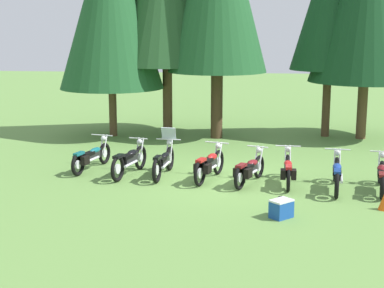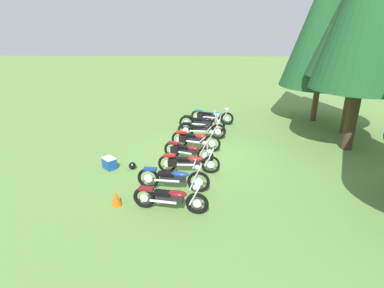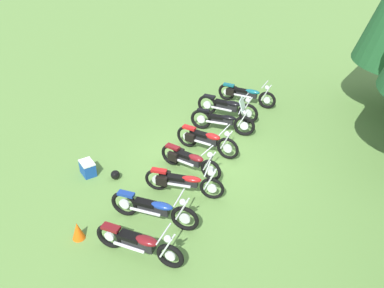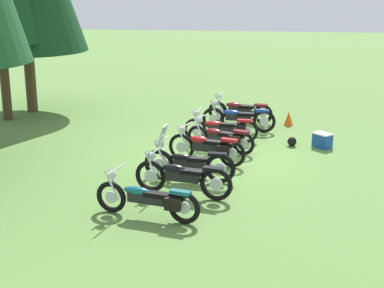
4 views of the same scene
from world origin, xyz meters
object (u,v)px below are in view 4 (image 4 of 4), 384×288
(motorcycle_3, at_px, (207,147))
(motorcycle_0, at_px, (149,199))
(motorcycle_1, at_px, (182,177))
(dropped_helmet, at_px, (292,142))
(motorcycle_2, at_px, (188,163))
(motorcycle_5, at_px, (223,128))
(motorcycle_7, at_px, (240,110))
(picnic_cooler, at_px, (322,140))
(motorcycle_4, at_px, (222,137))
(traffic_cone, at_px, (289,119))
(motorcycle_6, at_px, (238,117))

(motorcycle_3, bearing_deg, motorcycle_0, 94.29)
(motorcycle_1, xyz_separation_m, dropped_helmet, (4.45, -2.67, -0.33))
(motorcycle_2, bearing_deg, dropped_helmet, -122.86)
(motorcycle_0, bearing_deg, dropped_helmet, -105.23)
(motorcycle_2, height_order, motorcycle_3, motorcycle_2)
(motorcycle_2, height_order, motorcycle_5, motorcycle_2)
(motorcycle_5, bearing_deg, motorcycle_1, 84.67)
(motorcycle_7, height_order, picnic_cooler, motorcycle_7)
(motorcycle_2, distance_m, dropped_helmet, 4.34)
(motorcycle_7, bearing_deg, motorcycle_4, 94.64)
(motorcycle_1, relative_size, traffic_cone, 4.88)
(motorcycle_0, distance_m, traffic_cone, 8.90)
(motorcycle_3, bearing_deg, traffic_cone, -100.32)
(motorcycle_0, height_order, picnic_cooler, motorcycle_0)
(motorcycle_2, height_order, traffic_cone, motorcycle_2)
(motorcycle_2, relative_size, picnic_cooler, 3.71)
(motorcycle_3, relative_size, dropped_helmet, 7.84)
(motorcycle_1, distance_m, picnic_cooler, 5.68)
(motorcycle_4, distance_m, motorcycle_7, 3.64)
(motorcycle_1, bearing_deg, traffic_cone, -98.06)
(motorcycle_4, relative_size, motorcycle_5, 0.89)
(motorcycle_5, bearing_deg, motorcycle_6, -105.58)
(motorcycle_5, bearing_deg, motorcycle_2, 82.71)
(motorcycle_4, height_order, motorcycle_6, motorcycle_6)
(motorcycle_1, xyz_separation_m, motorcycle_5, (4.71, -0.57, -0.04))
(motorcycle_0, relative_size, motorcycle_7, 1.03)
(traffic_cone, bearing_deg, motorcycle_1, 159.20)
(motorcycle_5, bearing_deg, motorcycle_0, 81.58)
(motorcycle_5, height_order, motorcycle_7, motorcycle_5)
(dropped_helmet, bearing_deg, motorcycle_2, 141.91)
(motorcycle_2, height_order, motorcycle_7, motorcycle_2)
(motorcycle_3, height_order, motorcycle_6, motorcycle_3)
(motorcycle_5, height_order, traffic_cone, motorcycle_5)
(motorcycle_3, distance_m, picnic_cooler, 3.79)
(motorcycle_5, height_order, motorcycle_6, motorcycle_6)
(motorcycle_7, distance_m, dropped_helmet, 3.27)
(motorcycle_5, xyz_separation_m, traffic_cone, (2.27, -2.08, -0.19))
(motorcycle_4, height_order, picnic_cooler, motorcycle_4)
(motorcycle_7, bearing_deg, motorcycle_5, 91.14)
(motorcycle_7, bearing_deg, motorcycle_3, 92.58)
(motorcycle_1, distance_m, motorcycle_5, 4.74)
(motorcycle_4, relative_size, traffic_cone, 4.24)
(picnic_cooler, xyz_separation_m, traffic_cone, (2.55, 0.91, 0.02))
(motorcycle_2, height_order, motorcycle_4, motorcycle_2)
(motorcycle_0, height_order, motorcycle_3, motorcycle_3)
(motorcycle_0, height_order, motorcycle_1, motorcycle_1)
(motorcycle_2, relative_size, traffic_cone, 4.81)
(motorcycle_2, bearing_deg, picnic_cooler, -131.25)
(motorcycle_3, xyz_separation_m, picnic_cooler, (1.98, -3.22, -0.25))
(motorcycle_1, bearing_deg, motorcycle_7, -84.88)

